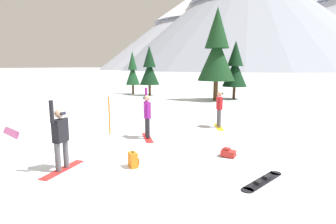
{
  "coord_description": "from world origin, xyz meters",
  "views": [
    {
      "loc": [
        5.59,
        -6.41,
        2.88
      ],
      "look_at": [
        0.6,
        3.34,
        1.0
      ],
      "focal_mm": 28.65,
      "sensor_mm": 36.0,
      "label": 1
    }
  ],
  "objects_px": {
    "snowboarder_background": "(219,108)",
    "pine_tree_twin": "(217,50)",
    "snowboarder_midground": "(147,115)",
    "pine_tree_young": "(235,68)",
    "trail_marker_pole": "(109,116)",
    "backpack_red": "(228,153)",
    "pine_tree_tall": "(149,68)",
    "snowboarder_foreground": "(61,137)",
    "backpack_orange": "(133,160)",
    "loose_snowboard_far_spare": "(262,181)",
    "loose_snowboard_near_right": "(11,132)",
    "pine_tree_broad": "(133,71)"
  },
  "relations": [
    {
      "from": "pine_tree_broad",
      "to": "pine_tree_tall",
      "type": "distance_m",
      "value": 2.3
    },
    {
      "from": "snowboarder_background",
      "to": "loose_snowboard_far_spare",
      "type": "height_order",
      "value": "snowboarder_background"
    },
    {
      "from": "backpack_orange",
      "to": "pine_tree_young",
      "type": "height_order",
      "value": "pine_tree_young"
    },
    {
      "from": "snowboarder_midground",
      "to": "pine_tree_young",
      "type": "relative_size",
      "value": 0.4
    },
    {
      "from": "snowboarder_background",
      "to": "loose_snowboard_near_right",
      "type": "bearing_deg",
      "value": -142.93
    },
    {
      "from": "loose_snowboard_near_right",
      "to": "trail_marker_pole",
      "type": "height_order",
      "value": "trail_marker_pole"
    },
    {
      "from": "pine_tree_twin",
      "to": "snowboarder_foreground",
      "type": "bearing_deg",
      "value": -87.12
    },
    {
      "from": "snowboarder_background",
      "to": "pine_tree_tall",
      "type": "bearing_deg",
      "value": 133.9
    },
    {
      "from": "loose_snowboard_near_right",
      "to": "trail_marker_pole",
      "type": "distance_m",
      "value": 4.15
    },
    {
      "from": "backpack_red",
      "to": "pine_tree_young",
      "type": "relative_size",
      "value": 0.1
    },
    {
      "from": "snowboarder_foreground",
      "to": "loose_snowboard_near_right",
      "type": "relative_size",
      "value": 1.18
    },
    {
      "from": "trail_marker_pole",
      "to": "pine_tree_tall",
      "type": "height_order",
      "value": "pine_tree_tall"
    },
    {
      "from": "loose_snowboard_near_right",
      "to": "backpack_red",
      "type": "xyz_separation_m",
      "value": [
        8.8,
        1.5,
        -0.01
      ]
    },
    {
      "from": "pine_tree_young",
      "to": "pine_tree_tall",
      "type": "height_order",
      "value": "pine_tree_young"
    },
    {
      "from": "snowboarder_background",
      "to": "backpack_red",
      "type": "height_order",
      "value": "snowboarder_background"
    },
    {
      "from": "loose_snowboard_far_spare",
      "to": "trail_marker_pole",
      "type": "bearing_deg",
      "value": 162.81
    },
    {
      "from": "backpack_red",
      "to": "pine_tree_broad",
      "type": "relative_size",
      "value": 0.12
    },
    {
      "from": "loose_snowboard_near_right",
      "to": "loose_snowboard_far_spare",
      "type": "bearing_deg",
      "value": 0.17
    },
    {
      "from": "snowboarder_midground",
      "to": "trail_marker_pole",
      "type": "bearing_deg",
      "value": -172.32
    },
    {
      "from": "snowboarder_midground",
      "to": "pine_tree_young",
      "type": "height_order",
      "value": "pine_tree_young"
    },
    {
      "from": "snowboarder_foreground",
      "to": "pine_tree_tall",
      "type": "height_order",
      "value": "pine_tree_tall"
    },
    {
      "from": "backpack_red",
      "to": "backpack_orange",
      "type": "relative_size",
      "value": 1.12
    },
    {
      "from": "snowboarder_background",
      "to": "backpack_red",
      "type": "xyz_separation_m",
      "value": [
        1.51,
        -4.01,
        -0.78
      ]
    },
    {
      "from": "trail_marker_pole",
      "to": "snowboarder_background",
      "type": "bearing_deg",
      "value": 42.83
    },
    {
      "from": "pine_tree_young",
      "to": "snowboarder_background",
      "type": "bearing_deg",
      "value": -79.94
    },
    {
      "from": "snowboarder_foreground",
      "to": "snowboarder_midground",
      "type": "height_order",
      "value": "snowboarder_midground"
    },
    {
      "from": "backpack_red",
      "to": "pine_tree_twin",
      "type": "xyz_separation_m",
      "value": [
        -4.7,
        13.75,
        4.03
      ]
    },
    {
      "from": "snowboarder_foreground",
      "to": "pine_tree_broad",
      "type": "bearing_deg",
      "value": 119.07
    },
    {
      "from": "snowboarder_midground",
      "to": "pine_tree_broad",
      "type": "distance_m",
      "value": 17.71
    },
    {
      "from": "backpack_red",
      "to": "trail_marker_pole",
      "type": "xyz_separation_m",
      "value": [
        -5.25,
        0.54,
        0.68
      ]
    },
    {
      "from": "snowboarder_midground",
      "to": "backpack_red",
      "type": "height_order",
      "value": "snowboarder_midground"
    },
    {
      "from": "pine_tree_tall",
      "to": "snowboarder_background",
      "type": "bearing_deg",
      "value": -46.1
    },
    {
      "from": "loose_snowboard_far_spare",
      "to": "snowboarder_foreground",
      "type": "bearing_deg",
      "value": -161.08
    },
    {
      "from": "pine_tree_tall",
      "to": "trail_marker_pole",
      "type": "bearing_deg",
      "value": -65.31
    },
    {
      "from": "loose_snowboard_far_spare",
      "to": "backpack_red",
      "type": "xyz_separation_m",
      "value": [
        -1.26,
        1.47,
        0.11
      ]
    },
    {
      "from": "snowboarder_midground",
      "to": "backpack_orange",
      "type": "height_order",
      "value": "snowboarder_midground"
    },
    {
      "from": "snowboarder_midground",
      "to": "pine_tree_young",
      "type": "distance_m",
      "value": 14.79
    },
    {
      "from": "trail_marker_pole",
      "to": "pine_tree_young",
      "type": "relative_size",
      "value": 0.32
    },
    {
      "from": "snowboarder_foreground",
      "to": "backpack_red",
      "type": "relative_size",
      "value": 3.79
    },
    {
      "from": "snowboarder_foreground",
      "to": "snowboarder_midground",
      "type": "bearing_deg",
      "value": 85.2
    },
    {
      "from": "snowboarder_background",
      "to": "pine_tree_twin",
      "type": "relative_size",
      "value": 0.23
    },
    {
      "from": "backpack_red",
      "to": "pine_tree_twin",
      "type": "relative_size",
      "value": 0.07
    },
    {
      "from": "snowboarder_midground",
      "to": "trail_marker_pole",
      "type": "height_order",
      "value": "snowboarder_midground"
    },
    {
      "from": "snowboarder_foreground",
      "to": "trail_marker_pole",
      "type": "bearing_deg",
      "value": 110.38
    },
    {
      "from": "snowboarder_midground",
      "to": "pine_tree_young",
      "type": "bearing_deg",
      "value": 90.1
    },
    {
      "from": "snowboarder_background",
      "to": "pine_tree_young",
      "type": "height_order",
      "value": "pine_tree_young"
    },
    {
      "from": "backpack_red",
      "to": "trail_marker_pole",
      "type": "relative_size",
      "value": 0.33
    },
    {
      "from": "loose_snowboard_near_right",
      "to": "pine_tree_tall",
      "type": "xyz_separation_m",
      "value": [
        -2.92,
        16.12,
        2.51
      ]
    },
    {
      "from": "pine_tree_tall",
      "to": "loose_snowboard_far_spare",
      "type": "bearing_deg",
      "value": -51.1
    },
    {
      "from": "snowboarder_foreground",
      "to": "backpack_orange",
      "type": "distance_m",
      "value": 2.1
    }
  ]
}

